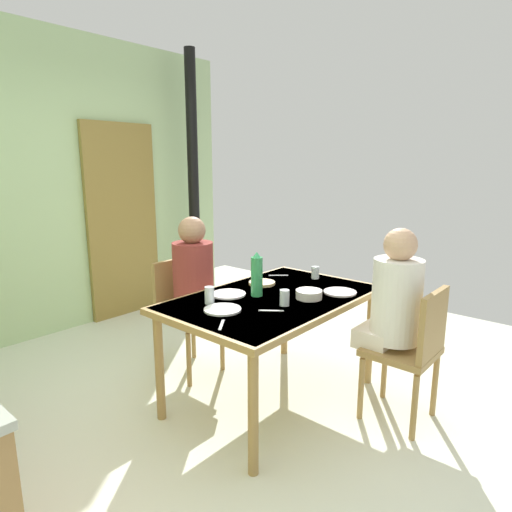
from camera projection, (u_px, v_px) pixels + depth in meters
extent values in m
plane|color=silver|center=(227.00, 421.00, 2.74)|extent=(6.08, 6.08, 0.00)
cube|color=#B0CE97|center=(41.00, 186.00, 3.95)|extent=(4.19, 0.10, 2.79)
cube|color=olive|center=(123.00, 221.00, 4.54)|extent=(0.80, 0.05, 2.00)
cylinder|color=black|center=(193.00, 182.00, 4.84)|extent=(0.12, 0.12, 2.79)
cube|color=#9C7944|center=(273.00, 299.00, 2.86)|extent=(1.43, 0.92, 0.04)
cube|color=#E3AB9A|center=(273.00, 296.00, 2.86)|extent=(1.37, 0.88, 0.00)
cylinder|color=#9C7944|center=(253.00, 413.00, 2.21)|extent=(0.06, 0.06, 0.70)
cylinder|color=#9C7944|center=(370.00, 338.00, 3.17)|extent=(0.06, 0.06, 0.70)
cylinder|color=#9C7944|center=(159.00, 367.00, 2.71)|extent=(0.06, 0.06, 0.70)
cylinder|color=#9C7944|center=(285.00, 314.00, 3.66)|extent=(0.06, 0.06, 0.70)
cube|color=#9C7944|center=(401.00, 351.00, 2.70)|extent=(0.40, 0.40, 0.04)
cube|color=#9C7944|center=(433.00, 326.00, 2.55)|extent=(0.38, 0.04, 0.42)
cylinder|color=#9C7944|center=(361.00, 388.00, 2.74)|extent=(0.04, 0.04, 0.41)
cylinder|color=#9C7944|center=(384.00, 370.00, 2.99)|extent=(0.04, 0.04, 0.41)
cylinder|color=#9C7944|center=(414.00, 408.00, 2.52)|extent=(0.04, 0.04, 0.41)
cylinder|color=#9C7944|center=(435.00, 386.00, 2.77)|extent=(0.04, 0.04, 0.41)
cube|color=#9C7944|center=(190.00, 316.00, 3.32)|extent=(0.40, 0.40, 0.04)
cube|color=#9C7944|center=(174.00, 286.00, 3.39)|extent=(0.38, 0.04, 0.42)
cylinder|color=#9C7944|center=(222.00, 345.00, 3.39)|extent=(0.04, 0.04, 0.41)
cylinder|color=#9C7944|center=(189.00, 360.00, 3.14)|extent=(0.04, 0.04, 0.41)
cylinder|color=#9C7944|center=(193.00, 334.00, 3.61)|extent=(0.04, 0.04, 0.41)
cylinder|color=#9C7944|center=(160.00, 347.00, 3.36)|extent=(0.04, 0.04, 0.41)
cube|color=white|center=(377.00, 336.00, 2.79)|extent=(0.30, 0.22, 0.12)
cylinder|color=silver|center=(396.00, 300.00, 2.67)|extent=(0.30, 0.30, 0.52)
sphere|color=tan|center=(400.00, 245.00, 2.60)|extent=(0.20, 0.20, 0.20)
cube|color=brown|center=(204.00, 313.00, 3.21)|extent=(0.30, 0.22, 0.12)
cylinder|color=maroon|center=(193.00, 277.00, 3.22)|extent=(0.30, 0.30, 0.52)
sphere|color=#A87A5B|center=(192.00, 230.00, 3.15)|extent=(0.20, 0.20, 0.20)
cylinder|color=#339854|center=(257.00, 277.00, 2.84)|extent=(0.08, 0.08, 0.26)
cone|color=#349F60|center=(257.00, 255.00, 2.81)|extent=(0.05, 0.05, 0.04)
cylinder|color=silver|center=(309.00, 294.00, 2.80)|extent=(0.17, 0.17, 0.05)
cylinder|color=white|center=(229.00, 294.00, 2.88)|extent=(0.23, 0.23, 0.01)
cylinder|color=white|center=(223.00, 309.00, 2.58)|extent=(0.22, 0.22, 0.01)
cylinder|color=white|center=(340.00, 292.00, 2.93)|extent=(0.22, 0.22, 0.01)
cylinder|color=silver|center=(285.00, 298.00, 2.66)|extent=(0.06, 0.06, 0.10)
cylinder|color=silver|center=(209.00, 295.00, 2.70)|extent=(0.06, 0.06, 0.11)
cylinder|color=silver|center=(315.00, 273.00, 3.29)|extent=(0.06, 0.06, 0.09)
cylinder|color=#DBB77A|center=(262.00, 283.00, 3.14)|extent=(0.19, 0.19, 0.02)
cube|color=silver|center=(271.00, 311.00, 2.57)|extent=(0.10, 0.13, 0.00)
cube|color=silver|center=(278.00, 275.00, 3.38)|extent=(0.11, 0.12, 0.00)
cube|color=silver|center=(222.00, 325.00, 2.34)|extent=(0.13, 0.10, 0.00)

